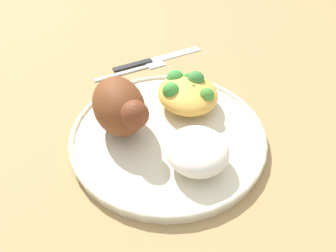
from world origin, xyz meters
The scene contains 7 objects.
ground_plane centered at (0.00, 0.00, 0.00)m, with size 2.00×2.00×0.00m, color #A17F4D.
plate centered at (0.00, 0.00, 0.01)m, with size 0.29×0.29×0.02m.
roasted_chicken centered at (-0.03, -0.06, 0.06)m, with size 0.11×0.07×0.08m.
rice_pile centered at (0.07, 0.01, 0.04)m, with size 0.09×0.08×0.04m, color white.
mac_cheese_with_broccoli centered at (-0.05, 0.05, 0.04)m, with size 0.10×0.09×0.05m.
fork centered at (-0.20, 0.01, 0.00)m, with size 0.03×0.14×0.01m.
knife centered at (-0.21, 0.05, 0.00)m, with size 0.03×0.19×0.01m.
Camera 1 is at (0.33, -0.13, 0.36)m, focal length 35.32 mm.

